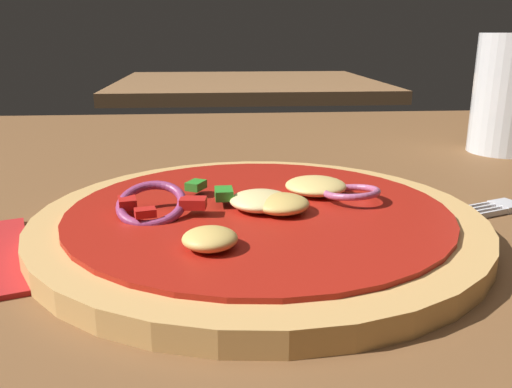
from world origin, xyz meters
The scene contains 4 objects.
dining_table centered at (0.00, 0.00, 0.02)m, with size 1.38×0.99×0.03m.
pizza centered at (-0.01, -0.04, 0.04)m, with size 0.28×0.28×0.03m.
beer_glass centered at (0.27, 0.18, 0.08)m, with size 0.07×0.07×0.12m.
background_table centered at (0.05, 1.11, 0.02)m, with size 0.69×0.63×0.03m.
Camera 1 is at (-0.04, -0.36, 0.15)m, focal length 37.57 mm.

